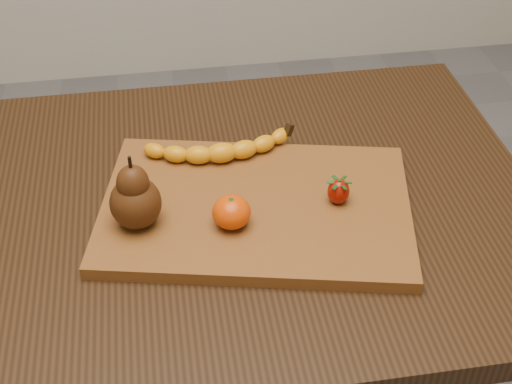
{
  "coord_description": "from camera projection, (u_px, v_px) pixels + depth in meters",
  "views": [
    {
      "loc": [
        -0.06,
        -0.82,
        1.45
      ],
      "look_at": [
        0.06,
        -0.03,
        0.8
      ],
      "focal_mm": 50.0,
      "sensor_mm": 36.0,
      "label": 1
    }
  ],
  "objects": [
    {
      "name": "strawberry",
      "position": [
        339.0,
        191.0,
        1.03
      ],
      "size": [
        0.04,
        0.04,
        0.04
      ],
      "primitive_type": null,
      "rotation": [
        0.0,
        0.0,
        -0.23
      ],
      "color": "#8B0E03",
      "rests_on": "cutting_board"
    },
    {
      "name": "mandarin",
      "position": [
        231.0,
        212.0,
        0.99
      ],
      "size": [
        0.06,
        0.06,
        0.05
      ],
      "primitive_type": "ellipsoid",
      "rotation": [
        0.0,
        0.0,
        0.04
      ],
      "color": "#D43E02",
      "rests_on": "cutting_board"
    },
    {
      "name": "pear",
      "position": [
        134.0,
        191.0,
        0.97
      ],
      "size": [
        0.07,
        0.07,
        0.11
      ],
      "primitive_type": null,
      "rotation": [
        0.0,
        0.0,
        -0.04
      ],
      "color": "#3F200A",
      "rests_on": "cutting_board"
    },
    {
      "name": "cutting_board",
      "position": [
        256.0,
        208.0,
        1.05
      ],
      "size": [
        0.5,
        0.39,
        0.02
      ],
      "primitive_type": "cube",
      "rotation": [
        0.0,
        0.0,
        -0.22
      ],
      "color": "brown",
      "rests_on": "table"
    },
    {
      "name": "table",
      "position": [
        214.0,
        249.0,
        1.14
      ],
      "size": [
        1.0,
        0.7,
        0.76
      ],
      "color": "black",
      "rests_on": "ground"
    },
    {
      "name": "banana",
      "position": [
        222.0,
        153.0,
        1.11
      ],
      "size": [
        0.21,
        0.06,
        0.03
      ],
      "primitive_type": null,
      "rotation": [
        0.0,
        0.0,
        0.04
      ],
      "color": "orange",
      "rests_on": "cutting_board"
    }
  ]
}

